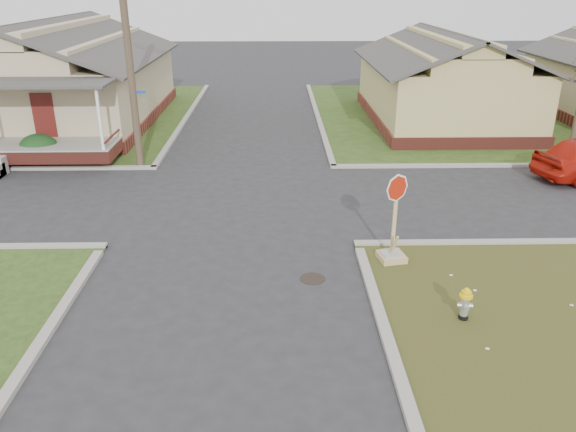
{
  "coord_description": "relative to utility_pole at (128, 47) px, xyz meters",
  "views": [
    {
      "loc": [
        1.31,
        -12.93,
        6.96
      ],
      "look_at": [
        1.61,
        1.0,
        1.1
      ],
      "focal_mm": 35.0,
      "sensor_mm": 36.0,
      "label": 1
    }
  ],
  "objects": [
    {
      "name": "hedge_right",
      "position": [
        -4.17,
        0.52,
        -4.03
      ],
      "size": [
        1.52,
        1.25,
        1.16
      ],
      "primitive_type": "ellipsoid",
      "color": "black",
      "rests_on": "verge_far_left"
    },
    {
      "name": "verge_far_left",
      "position": [
        -8.8,
        9.1,
        -4.64
      ],
      "size": [
        19.0,
        19.0,
        0.05
      ],
      "primitive_type": "cube",
      "color": "#2C4418",
      "rests_on": "ground"
    },
    {
      "name": "side_house_yellow",
      "position": [
        14.2,
        7.6,
        -2.47
      ],
      "size": [
        7.6,
        11.6,
        4.7
      ],
      "color": "maroon",
      "rests_on": "ground"
    },
    {
      "name": "fire_hydrant",
      "position": [
        9.62,
        -11.35,
        -4.19
      ],
      "size": [
        0.29,
        0.29,
        0.78
      ],
      "rotation": [
        0.0,
        0.0,
        -0.16
      ],
      "color": "black",
      "rests_on": "ground"
    },
    {
      "name": "curbs",
      "position": [
        4.2,
        -3.9,
        -4.66
      ],
      "size": [
        80.0,
        40.0,
        0.12
      ],
      "primitive_type": null,
      "color": "#9E9A8F",
      "rests_on": "ground"
    },
    {
      "name": "corner_house",
      "position": [
        -5.8,
        7.78,
        -2.38
      ],
      "size": [
        10.1,
        15.5,
        5.3
      ],
      "color": "maroon",
      "rests_on": "ground"
    },
    {
      "name": "utility_pole",
      "position": [
        0.0,
        0.0,
        0.0
      ],
      "size": [
        1.8,
        0.28,
        9.0
      ],
      "color": "#453728",
      "rests_on": "ground"
    },
    {
      "name": "stop_sign",
      "position": [
        8.57,
        -8.48,
        -4.09
      ],
      "size": [
        0.69,
        0.67,
        2.42
      ],
      "rotation": [
        0.0,
        0.0,
        0.19
      ],
      "color": "tan",
      "rests_on": "ground"
    },
    {
      "name": "manhole",
      "position": [
        6.4,
        -9.4,
        -4.66
      ],
      "size": [
        0.64,
        0.64,
        0.01
      ],
      "primitive_type": "cylinder",
      "color": "black",
      "rests_on": "ground"
    },
    {
      "name": "ground",
      "position": [
        4.2,
        -8.9,
        -4.66
      ],
      "size": [
        120.0,
        120.0,
        0.0
      ],
      "primitive_type": "plane",
      "color": "#29292B",
      "rests_on": "ground"
    }
  ]
}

